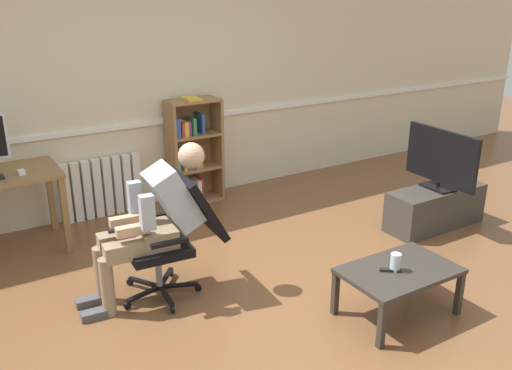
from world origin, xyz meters
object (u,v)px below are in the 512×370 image
(spare_remote, at_px, (390,270))
(bookshelf, at_px, (192,154))
(coffee_table, at_px, (399,274))
(drinking_glass, at_px, (396,262))
(computer_mouse, at_px, (22,172))
(person_seated, at_px, (153,220))
(office_chair, at_px, (177,230))
(tv_screen, at_px, (441,158))
(radiator, at_px, (103,187))
(tv_stand, at_px, (435,207))

(spare_remote, bearing_deg, bookshelf, 42.72)
(coffee_table, bearing_deg, drinking_glass, 178.53)
(drinking_glass, bearing_deg, computer_mouse, 129.65)
(computer_mouse, height_order, person_seated, person_seated)
(office_chair, height_order, coffee_table, office_chair)
(tv_screen, height_order, spare_remote, tv_screen)
(bookshelf, xyz_separation_m, radiator, (-0.99, 0.10, -0.24))
(tv_stand, bearing_deg, radiator, 143.65)
(office_chair, height_order, spare_remote, office_chair)
(spare_remote, bearing_deg, radiator, 60.56)
(computer_mouse, relative_size, tv_screen, 0.12)
(coffee_table, bearing_deg, tv_stand, 32.65)
(bookshelf, xyz_separation_m, tv_stand, (1.77, -1.93, -0.35))
(person_seated, bearing_deg, spare_remote, 52.88)
(radiator, distance_m, drinking_glass, 3.22)
(person_seated, distance_m, coffee_table, 1.86)
(bookshelf, xyz_separation_m, coffee_table, (0.28, -2.88, -0.22))
(tv_stand, distance_m, spare_remote, 1.84)
(spare_remote, bearing_deg, tv_stand, -20.21)
(radiator, bearing_deg, person_seated, -94.14)
(radiator, relative_size, coffee_table, 0.99)
(computer_mouse, height_order, drinking_glass, computer_mouse)
(office_chair, bearing_deg, drinking_glass, 49.75)
(office_chair, bearing_deg, tv_stand, 89.95)
(bookshelf, relative_size, drinking_glass, 8.95)
(bookshelf, xyz_separation_m, drinking_glass, (0.24, -2.88, -0.11))
(radiator, xyz_separation_m, tv_stand, (2.76, -2.03, -0.11))
(computer_mouse, bearing_deg, bookshelf, 12.73)
(tv_stand, distance_m, drinking_glass, 1.82)
(office_chair, height_order, person_seated, person_seated)
(office_chair, height_order, tv_screen, tv_screen)
(office_chair, xyz_separation_m, tv_screen, (2.71, -0.21, 0.20))
(bookshelf, distance_m, office_chair, 1.96)
(drinking_glass, bearing_deg, person_seated, 139.15)
(drinking_glass, bearing_deg, radiator, 112.36)
(tv_stand, bearing_deg, bookshelf, 132.51)
(radiator, relative_size, tv_screen, 0.97)
(office_chair, bearing_deg, person_seated, -90.00)
(coffee_table, relative_size, drinking_glass, 6.31)
(person_seated, bearing_deg, radiator, -179.77)
(computer_mouse, relative_size, drinking_glass, 0.76)
(tv_stand, bearing_deg, tv_screen, -2.34)
(office_chair, bearing_deg, bookshelf, 155.72)
(office_chair, xyz_separation_m, tv_stand, (2.71, -0.21, -0.32))
(bookshelf, height_order, drinking_glass, bookshelf)
(office_chair, bearing_deg, spare_remote, 48.98)
(computer_mouse, xyz_separation_m, radiator, (0.82, 0.51, -0.46))
(radiator, bearing_deg, tv_stand, -36.35)
(person_seated, distance_m, drinking_glass, 1.80)
(tv_screen, relative_size, drinking_glass, 6.49)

